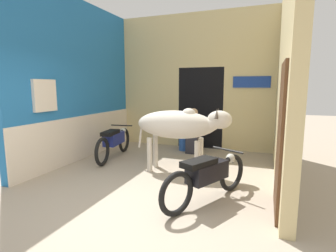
# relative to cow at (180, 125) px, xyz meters

# --- Properties ---
(ground_plane) EXTENTS (30.00, 30.00, 0.00)m
(ground_plane) POSITION_rel_cow_xyz_m (-0.34, -1.91, -0.98)
(ground_plane) COLOR tan
(wall_left_shopfront) EXTENTS (0.25, 4.19, 3.79)m
(wall_left_shopfront) POSITION_rel_cow_xyz_m (-2.64, 0.18, 0.85)
(wall_left_shopfront) COLOR #236BAD
(wall_left_shopfront) RESTS_ON ground_plane
(wall_back_with_doorway) EXTENTS (4.42, 0.93, 3.79)m
(wall_back_with_doorway) POSITION_rel_cow_xyz_m (-0.25, 2.56, 0.60)
(wall_back_with_doorway) COLOR #D1BC84
(wall_back_with_doorway) RESTS_ON ground_plane
(wall_right_with_door) EXTENTS (0.22, 4.19, 3.79)m
(wall_right_with_door) POSITION_rel_cow_xyz_m (1.95, 0.14, 0.88)
(wall_right_with_door) COLOR #D1BC84
(wall_right_with_door) RESTS_ON ground_plane
(cow) EXTENTS (1.99, 0.66, 1.37)m
(cow) POSITION_rel_cow_xyz_m (0.00, 0.00, 0.00)
(cow) COLOR beige
(cow) RESTS_ON ground_plane
(motorcycle_near) EXTENTS (0.97, 1.78, 0.75)m
(motorcycle_near) POSITION_rel_cow_xyz_m (0.85, -1.22, -0.55)
(motorcycle_near) COLOR black
(motorcycle_near) RESTS_ON ground_plane
(motorcycle_far) EXTENTS (0.58, 1.95, 0.76)m
(motorcycle_far) POSITION_rel_cow_xyz_m (-1.84, 0.42, -0.55)
(motorcycle_far) COLOR black
(motorcycle_far) RESTS_ON ground_plane
(shopkeeper_seated) EXTENTS (0.45, 0.34, 1.19)m
(shopkeeper_seated) POSITION_rel_cow_xyz_m (-0.16, 1.63, -0.35)
(shopkeeper_seated) COLOR #282833
(shopkeeper_seated) RESTS_ON ground_plane
(plastic_stool) EXTENTS (0.38, 0.38, 0.47)m
(plastic_stool) POSITION_rel_cow_xyz_m (-0.47, 1.80, -0.73)
(plastic_stool) COLOR #2856B2
(plastic_stool) RESTS_ON ground_plane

